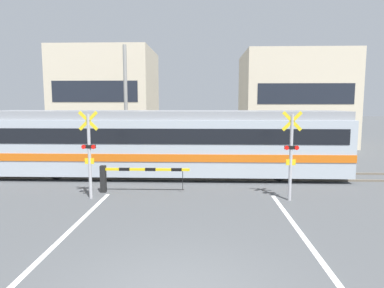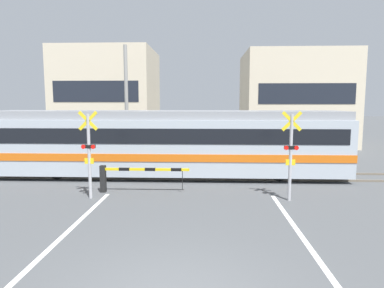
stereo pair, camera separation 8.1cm
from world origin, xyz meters
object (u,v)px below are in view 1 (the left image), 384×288
(commuter_train, at_px, (168,142))
(crossing_barrier_far, at_px, (240,153))
(pedestrian, at_px, (186,143))
(crossing_signal_right, at_px, (291,152))
(crossing_barrier_near, at_px, (125,174))
(crossing_signal_left, at_px, (89,151))

(commuter_train, height_order, crossing_barrier_far, commuter_train)
(commuter_train, bearing_deg, pedestrian, 83.29)
(crossing_signal_right, xyz_separation_m, pedestrian, (-4.02, 8.34, -0.68))
(crossing_barrier_near, bearing_deg, crossing_signal_left, -140.44)
(crossing_barrier_near, xyz_separation_m, crossing_barrier_far, (4.86, 5.66, 0.00))
(crossing_signal_right, bearing_deg, pedestrian, 115.75)
(commuter_train, distance_m, crossing_barrier_far, 4.62)
(commuter_train, xyz_separation_m, pedestrian, (0.55, 4.65, -0.59))
(commuter_train, distance_m, pedestrian, 4.72)
(crossing_barrier_near, height_order, pedestrian, pedestrian)
(crossing_signal_left, distance_m, pedestrian, 8.85)
(crossing_barrier_near, relative_size, crossing_barrier_far, 1.00)
(crossing_signal_left, relative_size, pedestrian, 1.75)
(commuter_train, relative_size, crossing_signal_left, 5.11)
(commuter_train, height_order, crossing_signal_right, crossing_signal_right)
(commuter_train, distance_m, crossing_barrier_near, 3.26)
(crossing_signal_right, height_order, pedestrian, crossing_signal_right)
(crossing_barrier_far, relative_size, pedestrian, 1.91)
(crossing_barrier_far, distance_m, crossing_signal_left, 8.84)
(crossing_barrier_near, relative_size, pedestrian, 1.91)
(crossing_barrier_far, bearing_deg, crossing_signal_left, -132.13)
(crossing_barrier_near, height_order, crossing_barrier_far, same)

